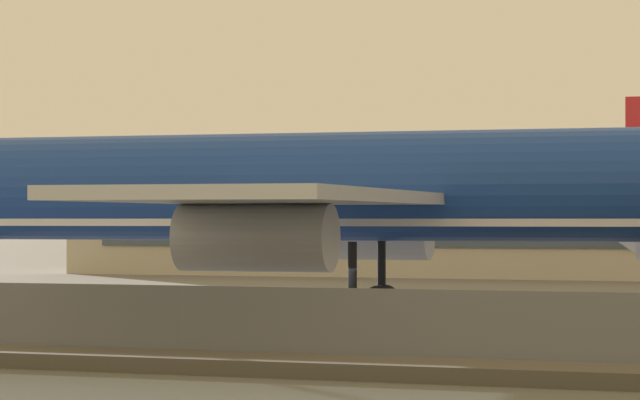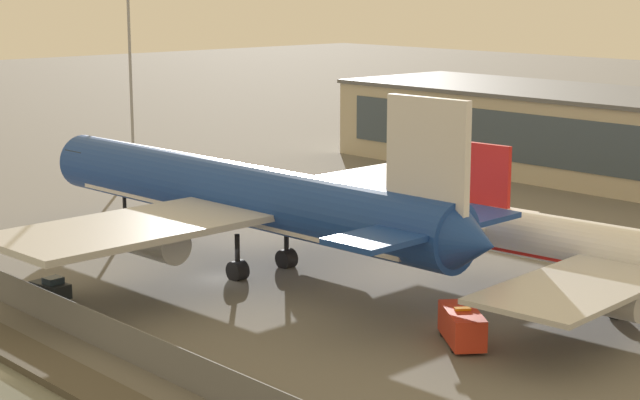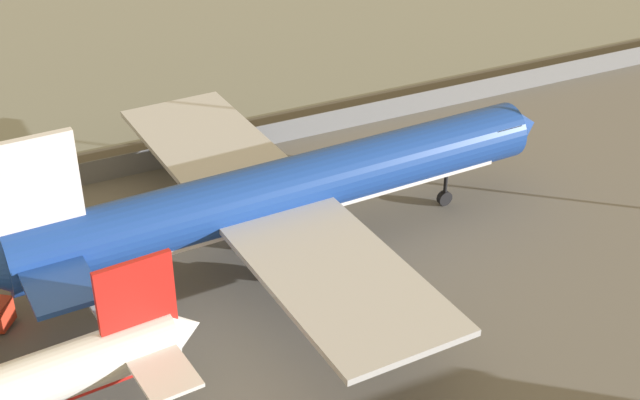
% 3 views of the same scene
% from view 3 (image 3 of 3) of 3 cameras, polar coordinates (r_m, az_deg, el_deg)
% --- Properties ---
extents(ground_plane, '(500.00, 500.00, 0.00)m').
position_cam_3_polar(ground_plane, '(79.08, -4.49, -2.45)').
color(ground_plane, '#66635E').
extents(waterfront_lagoon, '(320.00, 98.00, 0.01)m').
position_cam_3_polar(waterfront_lagoon, '(141.82, -15.68, 11.77)').
color(waterfront_lagoon, gray).
rests_on(waterfront_lagoon, ground).
extents(shoreline_seawall, '(320.00, 3.00, 0.50)m').
position_cam_3_polar(shoreline_seawall, '(95.91, -9.16, 3.68)').
color(shoreline_seawall, '#474238').
rests_on(shoreline_seawall, ground).
extents(perimeter_fence, '(280.00, 0.10, 2.43)m').
position_cam_3_polar(perimeter_fence, '(91.62, -8.32, 3.09)').
color(perimeter_fence, slate).
rests_on(perimeter_fence, ground).
extents(cargo_jet_blue, '(52.60, 44.88, 15.80)m').
position_cam_3_polar(cargo_jet_blue, '(73.78, -2.46, 0.49)').
color(cargo_jet_blue, '#193D93').
rests_on(cargo_jet_blue, ground).
extents(baggage_tug, '(3.38, 2.00, 1.80)m').
position_cam_3_polar(baggage_tug, '(90.41, -5.29, 2.61)').
color(baggage_tug, '#1E2328').
rests_on(baggage_tug, ground).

